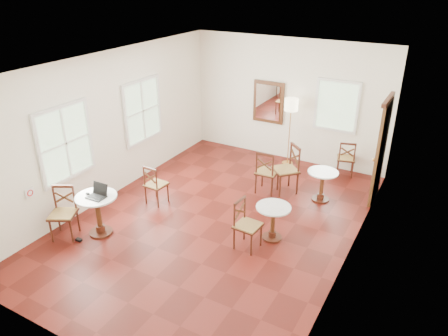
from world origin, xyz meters
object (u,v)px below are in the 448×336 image
chair_back_b (287,169)px  chair_near_a (155,184)px  chair_back_a (346,158)px  laptop (98,194)px  chair_near_b (63,213)px  water_glass (99,192)px  cafe_table_near (98,210)px  chair_mid_a (267,172)px  cafe_table_back (322,182)px  mouse (88,194)px  cafe_table_mid (273,219)px  chair_mid_b (247,225)px  power_adapter (79,240)px  navy_mug (104,191)px  floor_lamp (291,109)px

chair_back_b → chair_near_a: bearing=-96.8°
chair_back_a → laptop: (-3.22, -4.61, 0.41)m
chair_near_a → laptop: (-0.16, -1.39, 0.41)m
chair_near_b → water_glass: size_ratio=10.41×
chair_back_b → water_glass: size_ratio=11.52×
cafe_table_near → laptop: (0.05, 0.01, 0.35)m
chair_mid_a → water_glass: chair_mid_a is taller
chair_near_b → chair_mid_a: bearing=25.2°
cafe_table_back → mouse: mouse is taller
chair_back_a → chair_near_b: bearing=38.3°
cafe_table_back → laptop: bearing=-134.3°
cafe_table_mid → chair_back_a: bearing=82.0°
chair_near_a → water_glass: size_ratio=9.32×
chair_near_b → laptop: (0.53, 0.37, 0.36)m
chair_mid_b → water_glass: bearing=112.5°
chair_back_b → water_glass: chair_back_b is taller
laptop → chair_near_a: bearing=82.4°
mouse → cafe_table_mid: bearing=26.8°
laptop → power_adapter: bearing=-120.3°
chair_back_b → navy_mug: bearing=-83.6°
water_glass → chair_back_a: bearing=54.2°
cafe_table_near → power_adapter: (-0.17, -0.38, -0.46)m
floor_lamp → water_glass: (-1.86, -4.48, -0.59)m
cafe_table_back → chair_mid_a: size_ratio=0.68×
cafe_table_mid → chair_back_a: chair_back_a is taller
chair_back_b → navy_mug: chair_back_b is taller
chair_mid_a → chair_mid_b: 2.08m
power_adapter → cafe_table_mid: bearing=30.7°
cafe_table_back → chair_near_a: chair_near_a is taller
chair_mid_b → power_adapter: 3.03m
chair_mid_b → laptop: bearing=114.4°
floor_lamp → water_glass: 4.88m
chair_near_a → cafe_table_near: bearing=84.8°
cafe_table_back → water_glass: bearing=-135.5°
cafe_table_back → floor_lamp: (-1.29, 1.38, 1.00)m
chair_mid_a → cafe_table_back: bearing=-170.6°
chair_near_a → laptop: laptop is taller
mouse → chair_near_a: bearing=76.7°
cafe_table_back → chair_near_b: chair_near_b is taller
cafe_table_near → chair_mid_a: bearing=55.8°
chair_mid_a → chair_back_b: chair_back_b is taller
laptop → navy_mug: 0.13m
chair_near_b → power_adapter: bearing=-31.7°
chair_mid_a → mouse: size_ratio=10.55×
chair_back_b → chair_back_a: bearing=100.7°
cafe_table_near → chair_mid_b: size_ratio=0.86×
chair_back_b → navy_mug: size_ratio=9.97×
chair_mid_b → laptop: (-2.48, -0.92, 0.39)m
navy_mug → chair_back_b: bearing=53.0°
chair_mid_b → mouse: (-2.69, -0.96, 0.35)m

